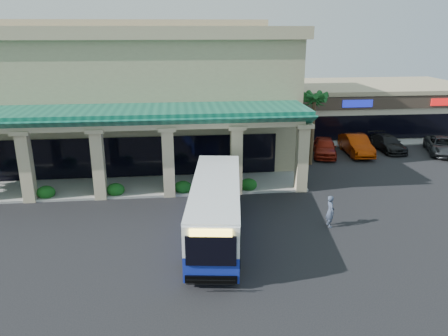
{
  "coord_description": "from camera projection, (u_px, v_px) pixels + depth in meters",
  "views": [
    {
      "loc": [
        -2.32,
        -22.44,
        10.82
      ],
      "look_at": [
        0.55,
        4.05,
        2.2
      ],
      "focal_mm": 35.0,
      "sensor_mm": 36.0,
      "label": 1
    }
  ],
  "objects": [
    {
      "name": "palm_1",
      "position": [
        313.0,
        122.0,
        38.12
      ],
      "size": [
        2.4,
        2.4,
        5.8
      ],
      "primitive_type": null,
      "color": "#134A1B",
      "rests_on": "ground"
    },
    {
      "name": "car_red",
      "position": [
        388.0,
        143.0,
        39.94
      ],
      "size": [
        2.17,
        4.9,
        1.4
      ],
      "primitive_type": "imported",
      "rotation": [
        0.0,
        0.0,
        0.04
      ],
      "color": "black",
      "rests_on": "ground"
    },
    {
      "name": "car_gray",
      "position": [
        443.0,
        146.0,
        38.91
      ],
      "size": [
        4.18,
        5.91,
        1.5
      ],
      "primitive_type": "imported",
      "rotation": [
        0.0,
        0.0,
        -0.35
      ],
      "color": "#2F3235",
      "rests_on": "ground"
    },
    {
      "name": "ground",
      "position": [
        222.0,
        227.0,
        24.8
      ],
      "size": [
        110.0,
        110.0,
        0.0
      ],
      "primitive_type": "plane",
      "color": "black"
    },
    {
      "name": "arcade",
      "position": [
        94.0,
        151.0,
        29.53
      ],
      "size": [
        30.0,
        6.2,
        5.7
      ],
      "primitive_type": null,
      "color": "#0E5745",
      "rests_on": "ground"
    },
    {
      "name": "strip_mall",
      "position": [
        360.0,
        106.0,
        48.59
      ],
      "size": [
        22.5,
        12.5,
        4.9
      ],
      "primitive_type": null,
      "color": "beige",
      "rests_on": "ground"
    },
    {
      "name": "broadleaf_tree",
      "position": [
        278.0,
        117.0,
        42.8
      ],
      "size": [
        2.6,
        2.6,
        4.81
      ],
      "primitive_type": null,
      "color": "#114B12",
      "rests_on": "ground"
    },
    {
      "name": "car_silver",
      "position": [
        325.0,
        147.0,
        38.26
      ],
      "size": [
        3.12,
        5.06,
        1.61
      ],
      "primitive_type": "imported",
      "rotation": [
        0.0,
        0.0,
        -0.28
      ],
      "color": "maroon",
      "rests_on": "ground"
    },
    {
      "name": "car_white",
      "position": [
        356.0,
        145.0,
        38.74
      ],
      "size": [
        2.13,
        5.32,
        1.72
      ],
      "primitive_type": "imported",
      "rotation": [
        0.0,
        0.0,
        -0.06
      ],
      "color": "#8B2702",
      "rests_on": "ground"
    },
    {
      "name": "pedestrian",
      "position": [
        330.0,
        211.0,
        24.61
      ],
      "size": [
        0.48,
        0.7,
        1.85
      ],
      "primitive_type": "imported",
      "rotation": [
        0.0,
        0.0,
        1.63
      ],
      "color": "#3C465D",
      "rests_on": "ground"
    },
    {
      "name": "main_building",
      "position": [
        110.0,
        90.0,
        37.37
      ],
      "size": [
        30.8,
        14.8,
        11.35
      ],
      "primitive_type": null,
      "color": "tan",
      "rests_on": "ground"
    },
    {
      "name": "palm_0",
      "position": [
        313.0,
        125.0,
        35.06
      ],
      "size": [
        2.4,
        2.4,
        6.6
      ],
      "primitive_type": null,
      "color": "#134A1B",
      "rests_on": "ground"
    },
    {
      "name": "transit_bus",
      "position": [
        216.0,
        210.0,
        23.34
      ],
      "size": [
        3.93,
        11.12,
        3.04
      ],
      "primitive_type": null,
      "rotation": [
        0.0,
        0.0,
        -0.13
      ],
      "color": "#1629A5",
      "rests_on": "ground"
    }
  ]
}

